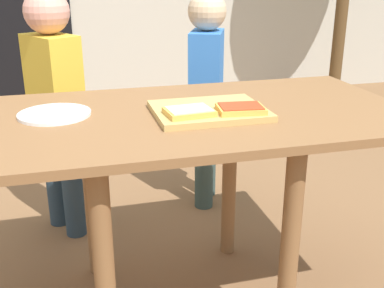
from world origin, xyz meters
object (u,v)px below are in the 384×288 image
cutting_board (209,111)px  plate_white_left (54,114)px  child_right (206,88)px  pizza_slice_near_right (241,109)px  child_left (55,98)px  pizza_slice_near_left (189,112)px  dining_table (178,143)px

cutting_board → plate_white_left: bearing=167.3°
cutting_board → child_right: child_right is taller
plate_white_left → child_right: 0.96m
pizza_slice_near_right → child_left: 0.91m
pizza_slice_near_left → child_right: bearing=70.1°
pizza_slice_near_left → pizza_slice_near_right: same height
plate_white_left → child_left: size_ratio=0.21×
pizza_slice_near_left → pizza_slice_near_right: 0.15m
child_right → dining_table: bearing=-112.8°
child_left → child_right: (0.68, 0.11, -0.02)m
cutting_board → pizza_slice_near_left: (-0.08, -0.05, 0.02)m
plate_white_left → child_right: (0.68, 0.68, -0.12)m
pizza_slice_near_left → child_left: size_ratio=0.14×
dining_table → child_right: child_right is taller
pizza_slice_near_right → plate_white_left: bearing=162.7°
dining_table → pizza_slice_near_left: size_ratio=10.09×
pizza_slice_near_right → dining_table: bearing=149.7°
cutting_board → plate_white_left: 0.46m
dining_table → child_left: size_ratio=1.38×
dining_table → plate_white_left: size_ratio=6.72×
dining_table → pizza_slice_near_left: bearing=-81.9°
pizza_slice_near_right → plate_white_left: pizza_slice_near_right is taller
pizza_slice_near_left → plate_white_left: size_ratio=0.67×
plate_white_left → child_left: bearing=90.7°
plate_white_left → child_left: 0.57m
plate_white_left → child_left: child_left is taller
plate_white_left → pizza_slice_near_left: bearing=-22.4°
cutting_board → plate_white_left: size_ratio=1.54×
cutting_board → pizza_slice_near_left: pizza_slice_near_left is taller
pizza_slice_near_left → plate_white_left: bearing=157.6°
plate_white_left → child_right: child_right is taller
cutting_board → child_left: bearing=124.4°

